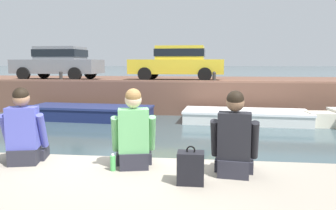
# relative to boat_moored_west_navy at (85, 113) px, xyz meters

# --- Properties ---
(ground_plane) EXTENTS (400.00, 400.00, 0.00)m
(ground_plane) POSITION_rel_boat_moored_west_navy_xyz_m (3.75, -3.21, -0.26)
(ground_plane) COLOR #3D5156
(far_quay_wall) EXTENTS (60.00, 6.00, 1.37)m
(far_quay_wall) POSITION_rel_boat_moored_west_navy_xyz_m (3.75, 4.32, 0.42)
(far_quay_wall) COLOR brown
(far_quay_wall) RESTS_ON ground
(far_wall_coping) EXTENTS (60.00, 0.24, 0.08)m
(far_wall_coping) POSITION_rel_boat_moored_west_navy_xyz_m (3.75, 1.44, 1.14)
(far_wall_coping) COLOR brown
(far_wall_coping) RESTS_ON far_quay_wall
(boat_moored_west_navy) EXTENTS (5.61, 1.86, 0.53)m
(boat_moored_west_navy) POSITION_rel_boat_moored_west_navy_xyz_m (0.00, 0.00, 0.00)
(boat_moored_west_navy) COLOR navy
(boat_moored_west_navy) RESTS_ON ground
(boat_moored_central_white) EXTENTS (5.37, 1.96, 0.46)m
(boat_moored_central_white) POSITION_rel_boat_moored_west_navy_xyz_m (6.24, 0.00, -0.04)
(boat_moored_central_white) COLOR white
(boat_moored_central_white) RESTS_ON ground
(car_leftmost_grey) EXTENTS (4.09, 2.07, 1.54)m
(car_leftmost_grey) POSITION_rel_boat_moored_west_navy_xyz_m (-2.35, 3.00, 1.95)
(car_leftmost_grey) COLOR slate
(car_leftmost_grey) RESTS_ON far_quay_wall
(car_left_inner_yellow) EXTENTS (4.25, 2.03, 1.54)m
(car_left_inner_yellow) POSITION_rel_boat_moored_west_navy_xyz_m (3.32, 3.00, 1.95)
(car_left_inner_yellow) COLOR yellow
(car_left_inner_yellow) RESTS_ON far_quay_wall
(mooring_bollard_west) EXTENTS (0.15, 0.15, 0.45)m
(mooring_bollard_west) POSITION_rel_boat_moored_west_navy_xyz_m (-1.63, 1.57, 1.34)
(mooring_bollard_west) COLOR #2D2B28
(mooring_bollard_west) RESTS_ON far_quay_wall
(mooring_bollard_mid) EXTENTS (0.15, 0.15, 0.45)m
(mooring_bollard_mid) POSITION_rel_boat_moored_west_navy_xyz_m (4.92, 1.57, 1.34)
(mooring_bollard_mid) COLOR #2D2B28
(mooring_bollard_mid) RESTS_ON far_quay_wall
(person_seated_left) EXTENTS (0.58, 0.60, 0.97)m
(person_seated_left) POSITION_rel_boat_moored_west_navy_xyz_m (2.31, -8.14, 1.01)
(person_seated_left) COLOR #282833
(person_seated_left) RESTS_ON near_quay
(person_seated_right) EXTENTS (0.58, 0.59, 0.97)m
(person_seated_right) POSITION_rel_boat_moored_west_navy_xyz_m (3.72, -8.13, 1.01)
(person_seated_right) COLOR #282833
(person_seated_right) RESTS_ON near_quay
(person_seated_middle) EXTENTS (0.56, 0.56, 0.97)m
(person_seated_middle) POSITION_rel_boat_moored_west_navy_xyz_m (4.91, -8.28, 1.01)
(person_seated_middle) COLOR #282833
(person_seated_middle) RESTS_ON near_quay
(bottle_drink) EXTENTS (0.06, 0.06, 0.20)m
(bottle_drink) POSITION_rel_boat_moored_west_navy_xyz_m (3.51, -8.32, 0.74)
(bottle_drink) COLOR #4CB259
(bottle_drink) RESTS_ON near_quay
(backpack_on_ledge) EXTENTS (0.28, 0.24, 0.41)m
(backpack_on_ledge) POSITION_rel_boat_moored_west_navy_xyz_m (4.44, -8.61, 0.81)
(backpack_on_ledge) COLOR black
(backpack_on_ledge) RESTS_ON near_quay
(snack_bag) EXTENTS (0.18, 0.12, 0.10)m
(snack_bag) POSITION_rel_boat_moored_west_navy_xyz_m (3.72, -8.17, 0.69)
(snack_bag) COLOR orange
(snack_bag) RESTS_ON near_quay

